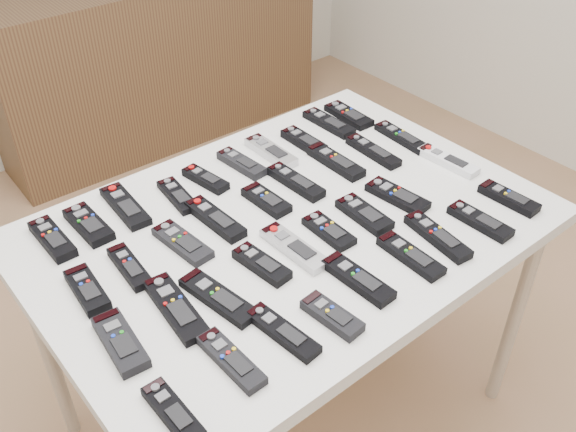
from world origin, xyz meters
TOP-DOWN VIEW (x-y plane):
  - ground at (0.00, 0.00)m, footprint 4.00×4.00m
  - table at (0.00, 0.01)m, footprint 1.25×0.88m
  - sideboard at (0.63, 1.78)m, footprint 1.67×0.42m
  - remote_0 at (-0.49, 0.31)m, footprint 0.05×0.17m
  - remote_1 at (-0.39, 0.31)m, footprint 0.06×0.17m
  - remote_2 at (-0.29, 0.32)m, footprint 0.07×0.20m
  - remote_3 at (-0.16, 0.27)m, footprint 0.06×0.16m
  - remote_4 at (-0.06, 0.29)m, footprint 0.07×0.15m
  - remote_5 at (0.06, 0.29)m, footprint 0.06×0.17m
  - remote_6 at (0.16, 0.29)m, footprint 0.05×0.19m
  - remote_7 at (0.27, 0.27)m, footprint 0.05×0.16m
  - remote_8 at (0.41, 0.31)m, footprint 0.06×0.19m
  - remote_9 at (0.49, 0.30)m, footprint 0.07×0.17m
  - remote_10 at (-0.50, 0.10)m, footprint 0.07×0.16m
  - remote_11 at (-0.39, 0.10)m, footprint 0.06×0.16m
  - remote_12 at (-0.25, 0.10)m, footprint 0.07×0.18m
  - remote_13 at (-0.14, 0.13)m, footprint 0.06×0.20m
  - remote_14 at (0.01, 0.11)m, footprint 0.06×0.15m
  - remote_15 at (0.12, 0.12)m, footprint 0.06×0.19m
  - remote_16 at (0.27, 0.13)m, footprint 0.05×0.19m
  - remote_17 at (0.39, 0.10)m, footprint 0.05×0.19m
  - remote_18 at (0.52, 0.10)m, footprint 0.06×0.19m
  - remote_19 at (-0.51, -0.09)m, footprint 0.08×0.17m
  - remote_20 at (-0.38, -0.07)m, footprint 0.08×0.21m
  - remote_21 at (-0.29, -0.11)m, footprint 0.08×0.21m
  - remote_22 at (-0.15, -0.08)m, footprint 0.07×0.16m
  - remote_23 at (-0.06, -0.08)m, footprint 0.06×0.20m
  - remote_24 at (0.05, -0.09)m, footprint 0.06×0.15m
  - remote_25 at (0.16, -0.10)m, footprint 0.07×0.16m
  - remote_26 at (0.28, -0.09)m, footprint 0.08×0.18m
  - remote_27 at (0.52, -0.07)m, footprint 0.06×0.19m
  - remote_28 at (-0.52, -0.29)m, footprint 0.05×0.15m
  - remote_29 at (-0.37, -0.26)m, footprint 0.05×0.17m
  - remote_30 at (-0.25, -0.27)m, footprint 0.06×0.18m
  - remote_31 at (-0.14, -0.30)m, footprint 0.06×0.14m
  - remote_32 at (-0.02, -0.26)m, footprint 0.06×0.19m
  - remote_33 at (0.13, -0.28)m, footprint 0.05×0.18m
  - remote_34 at (0.23, -0.27)m, footprint 0.07×0.20m
  - remote_35 at (0.36, -0.30)m, footprint 0.06×0.17m
  - remote_36 at (0.50, -0.29)m, footprint 0.06×0.16m

SIDE VIEW (x-z plane):
  - ground at x=0.00m, z-range 0.00..0.00m
  - sideboard at x=0.63m, z-range 0.00..0.83m
  - table at x=0.00m, z-range 0.33..1.11m
  - remote_3 at x=-0.16m, z-range 0.78..0.80m
  - remote_18 at x=0.52m, z-range 0.78..0.80m
  - remote_24 at x=0.05m, z-range 0.78..0.80m
  - remote_9 at x=0.49m, z-range 0.78..0.80m
  - remote_2 at x=-0.29m, z-range 0.78..0.80m
  - remote_8 at x=0.41m, z-range 0.78..0.80m
  - remote_12 at x=-0.25m, z-range 0.78..0.80m
  - remote_21 at x=-0.29m, z-range 0.78..0.80m
  - remote_23 at x=-0.06m, z-range 0.78..0.80m
  - remote_26 at x=0.28m, z-range 0.78..0.80m
  - remote_30 at x=-0.25m, z-range 0.78..0.80m
  - remote_27 at x=0.52m, z-range 0.78..0.80m
  - remote_17 at x=0.39m, z-range 0.78..0.80m
  - remote_4 at x=-0.06m, z-range 0.78..0.80m
  - remote_33 at x=0.13m, z-range 0.78..0.80m
  - remote_11 at x=-0.39m, z-range 0.78..0.80m
  - remote_20 at x=-0.38m, z-range 0.78..0.80m
  - remote_28 at x=-0.52m, z-range 0.78..0.80m
  - remote_35 at x=0.36m, z-range 0.78..0.80m
  - remote_14 at x=0.01m, z-range 0.78..0.80m
  - remote_29 at x=-0.37m, z-range 0.78..0.80m
  - remote_25 at x=0.16m, z-range 0.78..0.80m
  - remote_5 at x=0.06m, z-range 0.78..0.80m
  - remote_1 at x=-0.39m, z-range 0.78..0.80m
  - remote_7 at x=0.27m, z-range 0.78..0.80m
  - remote_6 at x=0.16m, z-range 0.78..0.80m
  - remote_36 at x=0.50m, z-range 0.78..0.80m
  - remote_0 at x=-0.49m, z-range 0.78..0.80m
  - remote_34 at x=0.23m, z-range 0.78..0.80m
  - remote_32 at x=-0.02m, z-range 0.78..0.80m
  - remote_10 at x=-0.50m, z-range 0.78..0.80m
  - remote_16 at x=0.27m, z-range 0.78..0.80m
  - remote_31 at x=-0.14m, z-range 0.78..0.80m
  - remote_22 at x=-0.15m, z-range 0.78..0.80m
  - remote_13 at x=-0.14m, z-range 0.78..0.80m
  - remote_15 at x=0.12m, z-range 0.78..0.80m
  - remote_19 at x=-0.51m, z-range 0.78..0.80m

